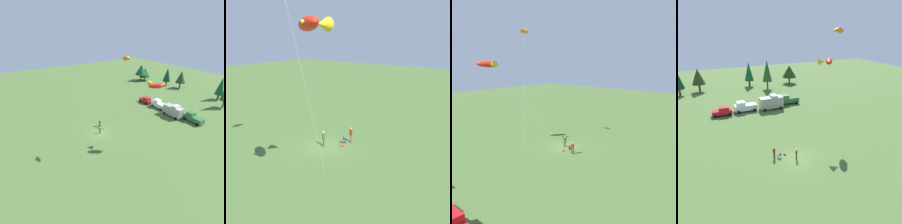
% 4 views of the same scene
% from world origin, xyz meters
% --- Properties ---
extents(ground_plane, '(160.00, 160.00, 0.00)m').
position_xyz_m(ground_plane, '(0.00, 0.00, 0.00)').
color(ground_plane, '#4A6831').
extents(person_kite_flyer, '(0.50, 0.51, 1.74)m').
position_xyz_m(person_kite_flyer, '(-0.10, -0.03, 1.02)').
color(person_kite_flyer, '#453538').
rests_on(person_kite_flyer, ground).
extents(folding_chair, '(0.68, 0.68, 0.82)m').
position_xyz_m(folding_chair, '(-2.23, 1.24, 0.49)').
color(folding_chair, '#2F2653').
rests_on(folding_chair, ground).
extents(person_spectator, '(0.53, 0.47, 1.74)m').
position_xyz_m(person_spectator, '(-2.93, 1.61, 1.02)').
color(person_spectator, brown).
rests_on(person_spectator, ground).
extents(backpack_on_grass, '(0.34, 0.39, 0.22)m').
position_xyz_m(backpack_on_grass, '(-1.23, 1.66, 0.11)').
color(backpack_on_grass, red).
rests_on(backpack_on_grass, ground).
extents(kite_large_fish, '(10.85, 8.43, 13.25)m').
position_xyz_m(kite_large_fish, '(8.95, 6.86, 12.65)').
color(kite_large_fish, red).
rests_on(kite_large_fish, ground).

